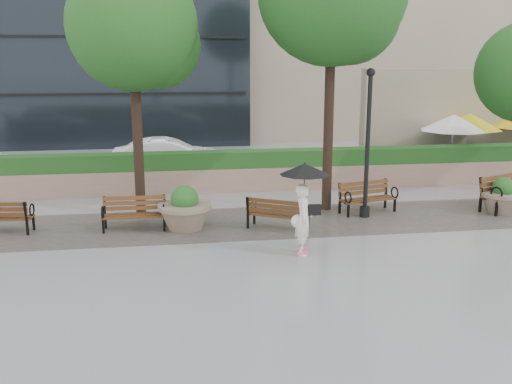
{
  "coord_description": "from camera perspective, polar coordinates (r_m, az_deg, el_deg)",
  "views": [
    {
      "loc": [
        -3.11,
        -11.81,
        4.35
      ],
      "look_at": [
        -1.0,
        1.96,
        1.1
      ],
      "focal_mm": 40.0,
      "sensor_mm": 36.0,
      "label": 1
    }
  ],
  "objects": [
    {
      "name": "car_right",
      "position": [
        22.18,
        -8.72,
        3.51
      ],
      "size": [
        4.27,
        1.51,
        1.4
      ],
      "primitive_type": "imported",
      "rotation": [
        0.0,
        0.0,
        1.56
      ],
      "color": "white",
      "rests_on": "ground"
    },
    {
      "name": "lamppost",
      "position": [
        16.04,
        11.06,
        3.82
      ],
      "size": [
        0.28,
        0.28,
        4.13
      ],
      "color": "black",
      "rests_on": "ground"
    },
    {
      "name": "planter_left",
      "position": [
        14.97,
        -7.12,
        -2.03
      ],
      "size": [
        1.4,
        1.4,
        1.18
      ],
      "color": "#7F6B56",
      "rests_on": "ground"
    },
    {
      "name": "bench_1",
      "position": [
        15.17,
        -12.05,
        -2.81
      ],
      "size": [
        1.64,
        0.69,
        0.87
      ],
      "rotation": [
        0.0,
        0.0,
        -0.03
      ],
      "color": "#553618",
      "rests_on": "ground"
    },
    {
      "name": "pedestrian",
      "position": [
        12.85,
        4.82,
        -0.78
      ],
      "size": [
        1.13,
        1.13,
        2.08
      ],
      "rotation": [
        0.0,
        0.0,
        1.29
      ],
      "color": "#EFE3C9",
      "rests_on": "ground"
    },
    {
      "name": "bench_4",
      "position": [
        18.37,
        23.85,
        -0.73
      ],
      "size": [
        2.04,
        1.46,
        1.03
      ],
      "rotation": [
        0.0,
        0.0,
        0.42
      ],
      "color": "#553618",
      "rests_on": "ground"
    },
    {
      "name": "cafe_hedge",
      "position": [
        23.37,
        22.68,
        2.51
      ],
      "size": [
        8.0,
        0.5,
        0.9
      ],
      "primitive_type": "cube",
      "color": "#244D19",
      "rests_on": "ground"
    },
    {
      "name": "planter_right",
      "position": [
        17.95,
        23.43,
        -0.65
      ],
      "size": [
        1.25,
        1.25,
        1.05
      ],
      "color": "#7F6B56",
      "rests_on": "ground"
    },
    {
      "name": "bench_3",
      "position": [
        16.82,
        11.07,
        -1.17
      ],
      "size": [
        1.77,
        1.06,
        0.89
      ],
      "rotation": [
        0.0,
        0.0,
        0.25
      ],
      "color": "#553618",
      "rests_on": "ground"
    },
    {
      "name": "hedge_wall",
      "position": [
        19.42,
        0.68,
        2.19
      ],
      "size": [
        24.0,
        0.8,
        1.35
      ],
      "color": "#A37A69",
      "rests_on": "ground"
    },
    {
      "name": "cafe_wall",
      "position": [
        25.3,
        21.4,
        6.91
      ],
      "size": [
        10.0,
        0.6,
        4.0
      ],
      "primitive_type": "cube",
      "color": "tan",
      "rests_on": "ground"
    },
    {
      "name": "patio_umb_yellow_a",
      "position": [
        23.68,
        20.58,
        6.58
      ],
      "size": [
        2.5,
        2.5,
        2.3
      ],
      "color": "black",
      "rests_on": "ground"
    },
    {
      "name": "asphalt_street",
      "position": [
        23.43,
        -0.92,
        2.43
      ],
      "size": [
        40.0,
        7.0,
        0.0
      ],
      "primitive_type": "cube",
      "color": "black",
      "rests_on": "ground"
    },
    {
      "name": "ground",
      "position": [
        12.96,
        5.74,
        -6.55
      ],
      "size": [
        100.0,
        100.0,
        0.0
      ],
      "primitive_type": "plane",
      "color": "gray",
      "rests_on": "ground"
    },
    {
      "name": "bench_2",
      "position": [
        14.9,
        2.2,
        -2.83
      ],
      "size": [
        1.69,
        1.36,
        0.86
      ],
      "rotation": [
        0.0,
        0.0,
        2.61
      ],
      "color": "#553618",
      "rests_on": "ground"
    },
    {
      "name": "bench_0",
      "position": [
        15.99,
        -24.26,
        -2.88
      ],
      "size": [
        1.7,
        0.84,
        0.88
      ],
      "rotation": [
        0.0,
        0.0,
        3.02
      ],
      "color": "#553618",
      "rests_on": "ground"
    },
    {
      "name": "cobble_strip",
      "position": [
        15.74,
        3.04,
        -2.91
      ],
      "size": [
        28.0,
        3.2,
        0.01
      ],
      "primitive_type": "cube",
      "color": "#383330",
      "rests_on": "ground"
    },
    {
      "name": "patio_umb_white",
      "position": [
        23.02,
        19.14,
        6.53
      ],
      "size": [
        2.5,
        2.5,
        2.3
      ],
      "color": "black",
      "rests_on": "ground"
    },
    {
      "name": "tree_0",
      "position": [
        16.28,
        -11.67,
        15.48
      ],
      "size": [
        3.59,
        3.52,
        6.99
      ],
      "color": "black",
      "rests_on": "ground"
    }
  ]
}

